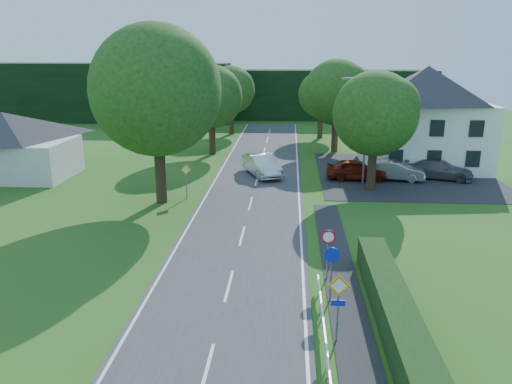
# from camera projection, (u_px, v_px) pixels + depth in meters

# --- Properties ---
(road) EXTENTS (7.00, 80.00, 0.04)m
(road) POSITION_uv_depth(u_px,v_px,m) (245.00, 224.00, 29.43)
(road) COLOR #37383A
(road) RESTS_ON ground
(parking_pad) EXTENTS (14.00, 16.00, 0.04)m
(parking_pad) POSITION_uv_depth(u_px,v_px,m) (404.00, 174.00, 41.10)
(parking_pad) COLOR #232325
(parking_pad) RESTS_ON ground
(line_edge_left) EXTENTS (0.12, 80.00, 0.01)m
(line_edge_left) POSITION_uv_depth(u_px,v_px,m) (191.00, 222.00, 29.64)
(line_edge_left) COLOR white
(line_edge_left) RESTS_ON road
(line_edge_right) EXTENTS (0.12, 80.00, 0.01)m
(line_edge_right) POSITION_uv_depth(u_px,v_px,m) (300.00, 225.00, 29.21)
(line_edge_right) COLOR white
(line_edge_right) RESTS_ON road
(line_centre) EXTENTS (0.12, 80.00, 0.01)m
(line_centre) POSITION_uv_depth(u_px,v_px,m) (245.00, 224.00, 29.42)
(line_centre) COLOR white
(line_centre) RESTS_ON road
(tree_main) EXTENTS (9.40, 9.40, 11.64)m
(tree_main) POSITION_uv_depth(u_px,v_px,m) (157.00, 116.00, 32.05)
(tree_main) COLOR #164514
(tree_main) RESTS_ON ground
(tree_left_far) EXTENTS (7.00, 7.00, 8.58)m
(tree_left_far) POSITION_uv_depth(u_px,v_px,m) (212.00, 110.00, 47.74)
(tree_left_far) COLOR #164514
(tree_left_far) RESTS_ON ground
(tree_right_far) EXTENTS (7.40, 7.40, 9.09)m
(tree_right_far) POSITION_uv_depth(u_px,v_px,m) (336.00, 106.00, 48.80)
(tree_right_far) COLOR #164514
(tree_right_far) RESTS_ON ground
(tree_left_back) EXTENTS (6.60, 6.60, 8.07)m
(tree_left_back) POSITION_uv_depth(u_px,v_px,m) (231.00, 100.00, 59.28)
(tree_left_back) COLOR #164514
(tree_left_back) RESTS_ON ground
(tree_right_back) EXTENTS (6.20, 6.20, 7.56)m
(tree_right_back) POSITION_uv_depth(u_px,v_px,m) (321.00, 105.00, 56.75)
(tree_right_back) COLOR #164514
(tree_right_back) RESTS_ON ground
(tree_right_mid) EXTENTS (7.00, 7.00, 8.58)m
(tree_right_mid) POSITION_uv_depth(u_px,v_px,m) (374.00, 132.00, 35.36)
(tree_right_mid) COLOR #164514
(tree_right_mid) RESTS_ON ground
(treeline_left) EXTENTS (44.00, 6.00, 8.00)m
(treeline_left) POSITION_uv_depth(u_px,v_px,m) (74.00, 92.00, 70.42)
(treeline_left) COLOR black
(treeline_left) RESTS_ON ground
(treeline_right) EXTENTS (30.00, 5.00, 7.00)m
(treeline_right) POSITION_uv_depth(u_px,v_px,m) (328.00, 95.00, 72.03)
(treeline_right) COLOR black
(treeline_right) RESTS_ON ground
(bungalow_left) EXTENTS (11.00, 6.50, 5.20)m
(bungalow_left) POSITION_uv_depth(u_px,v_px,m) (6.00, 144.00, 39.58)
(bungalow_left) COLOR beige
(bungalow_left) RESTS_ON ground
(house_white) EXTENTS (10.60, 8.40, 8.60)m
(house_white) POSITION_uv_depth(u_px,v_px,m) (424.00, 116.00, 42.63)
(house_white) COLOR white
(house_white) RESTS_ON ground
(streetlight) EXTENTS (2.03, 0.18, 8.00)m
(streetlight) POSITION_uv_depth(u_px,v_px,m) (364.00, 125.00, 37.25)
(streetlight) COLOR slate
(streetlight) RESTS_ON ground
(sign_priority_right) EXTENTS (0.78, 0.09, 2.59)m
(sign_priority_right) POSITION_uv_depth(u_px,v_px,m) (338.00, 296.00, 17.14)
(sign_priority_right) COLOR slate
(sign_priority_right) RESTS_ON ground
(sign_roundabout) EXTENTS (0.64, 0.08, 2.37)m
(sign_roundabout) POSITION_uv_depth(u_px,v_px,m) (331.00, 264.00, 20.05)
(sign_roundabout) COLOR slate
(sign_roundabout) RESTS_ON ground
(sign_speed_limit) EXTENTS (0.64, 0.11, 2.37)m
(sign_speed_limit) POSITION_uv_depth(u_px,v_px,m) (328.00, 243.00, 21.93)
(sign_speed_limit) COLOR slate
(sign_speed_limit) RESTS_ON ground
(sign_priority_left) EXTENTS (0.78, 0.09, 2.44)m
(sign_priority_left) POSITION_uv_depth(u_px,v_px,m) (186.00, 174.00, 34.03)
(sign_priority_left) COLOR slate
(sign_priority_left) RESTS_ON ground
(moving_car) EXTENTS (3.71, 5.49, 1.71)m
(moving_car) POSITION_uv_depth(u_px,v_px,m) (262.00, 165.00, 40.39)
(moving_car) COLOR silver
(moving_car) RESTS_ON road
(motorcycle) EXTENTS (1.21, 1.91, 0.95)m
(motorcycle) POSITION_uv_depth(u_px,v_px,m) (248.00, 157.00, 44.98)
(motorcycle) COLOR black
(motorcycle) RESTS_ON road
(parked_car_red) EXTENTS (4.75, 2.03, 1.60)m
(parked_car_red) POSITION_uv_depth(u_px,v_px,m) (356.00, 169.00, 39.13)
(parked_car_red) COLOR maroon
(parked_car_red) RESTS_ON parking_pad
(parked_car_silver_a) EXTENTS (4.96, 2.48, 1.56)m
(parked_car_silver_a) POSITION_uv_depth(u_px,v_px,m) (394.00, 170.00, 39.05)
(parked_car_silver_a) COLOR #A9A9AE
(parked_car_silver_a) RESTS_ON parking_pad
(parked_car_grey) EXTENTS (5.55, 3.72, 1.49)m
(parked_car_grey) POSITION_uv_depth(u_px,v_px,m) (439.00, 169.00, 39.45)
(parked_car_grey) COLOR #57575C
(parked_car_grey) RESTS_ON parking_pad
(parked_car_silver_b) EXTENTS (5.22, 2.87, 1.38)m
(parked_car_silver_b) POSITION_uv_depth(u_px,v_px,m) (447.00, 164.00, 41.62)
(parked_car_silver_b) COLOR silver
(parked_car_silver_b) RESTS_ON parking_pad
(parasol) EXTENTS (2.65, 2.67, 1.85)m
(parasol) POSITION_uv_depth(u_px,v_px,m) (406.00, 158.00, 42.73)
(parasol) COLOR red
(parasol) RESTS_ON parking_pad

